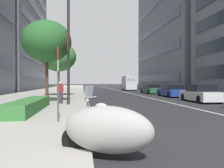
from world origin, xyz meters
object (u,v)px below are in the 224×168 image
(car_lead_in_lane, at_px, (171,91))
(pedestrian_on_plaza, at_px, (60,92))
(motorcycle_far_end_row, at_px, (106,130))
(street_tree_near_plaza_corner, at_px, (59,57))
(motorcycle_mid_row, at_px, (105,117))
(street_lamp_with_banners, at_px, (74,25))
(car_approaching_light, at_px, (200,94))
(parking_sign_by_curb, at_px, (58,75))
(car_mid_block_traffic, at_px, (151,89))
(delivery_van_ahead, at_px, (129,83))
(street_tree_by_lamp_post, at_px, (47,42))

(car_lead_in_lane, relative_size, pedestrian_on_plaza, 3.07)
(motorcycle_far_end_row, bearing_deg, street_tree_near_plaza_corner, -52.85)
(motorcycle_mid_row, distance_m, street_tree_near_plaza_corner, 17.92)
(street_lamp_with_banners, bearing_deg, car_approaching_light, -77.91)
(parking_sign_by_curb, distance_m, street_lamp_with_banners, 7.37)
(car_lead_in_lane, distance_m, street_tree_near_plaza_corner, 12.85)
(motorcycle_mid_row, xyz_separation_m, car_approaching_light, (9.61, -8.77, 0.21))
(car_approaching_light, bearing_deg, car_mid_block_traffic, 1.59)
(car_lead_in_lane, xyz_separation_m, parking_sign_by_curb, (-15.10, 10.56, 1.23))
(street_tree_near_plaza_corner, xyz_separation_m, pedestrian_on_plaza, (-9.03, -1.05, -3.45))
(motorcycle_far_end_row, distance_m, car_mid_block_traffic, 27.35)
(motorcycle_mid_row, xyz_separation_m, parking_sign_by_curb, (0.97, 1.61, 1.43))
(car_mid_block_traffic, bearing_deg, motorcycle_far_end_row, 157.95)
(street_tree_near_plaza_corner, bearing_deg, street_lamp_with_banners, -168.25)
(parking_sign_by_curb, xyz_separation_m, pedestrian_on_plaza, (7.17, 0.64, -0.97))
(car_lead_in_lane, relative_size, car_mid_block_traffic, 1.04)
(motorcycle_mid_row, bearing_deg, car_mid_block_traffic, -73.77)
(delivery_van_ahead, distance_m, street_tree_by_lamp_post, 29.00)
(car_lead_in_lane, relative_size, delivery_van_ahead, 0.79)
(street_lamp_with_banners, bearing_deg, car_mid_block_traffic, -32.91)
(delivery_van_ahead, relative_size, pedestrian_on_plaza, 3.91)
(pedestrian_on_plaza, bearing_deg, motorcycle_mid_row, 18.70)
(motorcycle_mid_row, bearing_deg, street_tree_by_lamp_post, -32.91)
(motorcycle_mid_row, bearing_deg, street_lamp_with_banners, -43.11)
(car_lead_in_lane, distance_m, street_lamp_with_banners, 14.17)
(car_approaching_light, xyz_separation_m, parking_sign_by_curb, (-8.64, 10.38, 1.21))
(street_tree_near_plaza_corner, bearing_deg, car_mid_block_traffic, -64.06)
(delivery_van_ahead, bearing_deg, car_approaching_light, -176.80)
(motorcycle_far_end_row, relative_size, motorcycle_mid_row, 1.21)
(car_approaching_light, xyz_separation_m, delivery_van_ahead, (25.82, 0.53, 0.82))
(car_mid_block_traffic, distance_m, street_tree_by_lamp_post, 18.96)
(car_approaching_light, height_order, parking_sign_by_curb, parking_sign_by_curb)
(parking_sign_by_curb, bearing_deg, street_tree_near_plaza_corner, 5.94)
(parking_sign_by_curb, bearing_deg, street_tree_by_lamp_post, 11.59)
(motorcycle_mid_row, height_order, pedestrian_on_plaza, pedestrian_on_plaza)
(parking_sign_by_curb, bearing_deg, motorcycle_far_end_row, -159.50)
(delivery_van_ahead, distance_m, street_tree_near_plaza_corner, 21.79)
(street_tree_by_lamp_post, distance_m, pedestrian_on_plaza, 3.83)
(car_mid_block_traffic, height_order, street_lamp_with_banners, street_lamp_with_banners)
(delivery_van_ahead, relative_size, parking_sign_by_curb, 2.15)
(pedestrian_on_plaza, bearing_deg, street_lamp_with_banners, 58.25)
(delivery_van_ahead, bearing_deg, street_lamp_with_banners, 163.22)
(car_lead_in_lane, relative_size, street_lamp_with_banners, 0.52)
(car_mid_block_traffic, bearing_deg, car_approaching_light, 177.06)
(parking_sign_by_curb, bearing_deg, car_lead_in_lane, -34.97)
(motorcycle_far_end_row, height_order, car_approaching_light, car_approaching_light)
(car_mid_block_traffic, relative_size, street_tree_by_lamp_post, 0.76)
(car_approaching_light, distance_m, car_mid_block_traffic, 13.46)
(motorcycle_far_end_row, height_order, car_lead_in_lane, car_lead_in_lane)
(street_lamp_with_banners, height_order, street_tree_by_lamp_post, street_lamp_with_banners)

